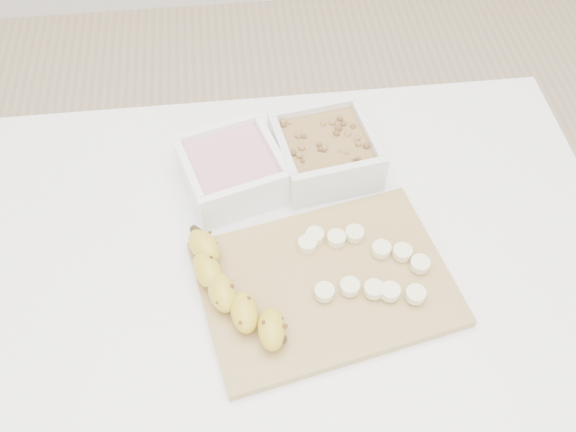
{
  "coord_description": "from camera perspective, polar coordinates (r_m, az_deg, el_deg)",
  "views": [
    {
      "loc": [
        -0.06,
        -0.53,
        1.55
      ],
      "look_at": [
        0.0,
        0.03,
        0.81
      ],
      "focal_mm": 40.0,
      "sensor_mm": 36.0,
      "label": 1
    }
  ],
  "objects": [
    {
      "name": "ground",
      "position": [
        1.64,
        0.12,
        -18.32
      ],
      "size": [
        3.5,
        3.5,
        0.0
      ],
      "primitive_type": "plane",
      "color": "#C6AD89",
      "rests_on": "ground"
    },
    {
      "name": "table",
      "position": [
        1.04,
        0.19,
        -6.52
      ],
      "size": [
        1.0,
        0.7,
        0.75
      ],
      "color": "white",
      "rests_on": "ground"
    },
    {
      "name": "bowl_yogurt",
      "position": [
        1.02,
        -4.98,
        4.16
      ],
      "size": [
        0.18,
        0.18,
        0.07
      ],
      "color": "white",
      "rests_on": "table"
    },
    {
      "name": "bowl_granola",
      "position": [
        1.04,
        3.34,
        5.81
      ],
      "size": [
        0.18,
        0.18,
        0.07
      ],
      "color": "white",
      "rests_on": "table"
    },
    {
      "name": "cutting_board",
      "position": [
        0.93,
        3.33,
        -6.0
      ],
      "size": [
        0.39,
        0.31,
        0.01
      ],
      "primitive_type": "cube",
      "rotation": [
        0.0,
        0.0,
        0.2
      ],
      "color": "#AD8A4F",
      "rests_on": "table"
    },
    {
      "name": "banana",
      "position": [
        0.89,
        -4.83,
        -6.67
      ],
      "size": [
        0.13,
        0.22,
        0.04
      ],
      "primitive_type": null,
      "rotation": [
        0.0,
        0.0,
        0.33
      ],
      "color": "gold",
      "rests_on": "cutting_board"
    },
    {
      "name": "banana_slices",
      "position": [
        0.93,
        6.75,
        -4.22
      ],
      "size": [
        0.18,
        0.15,
        0.02
      ],
      "color": "#F7EDB9",
      "rests_on": "cutting_board"
    }
  ]
}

